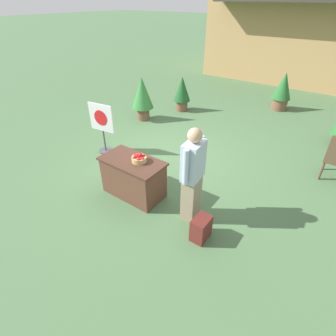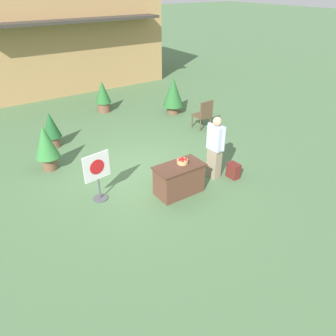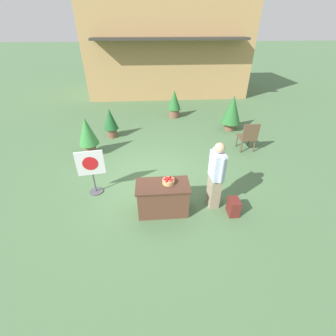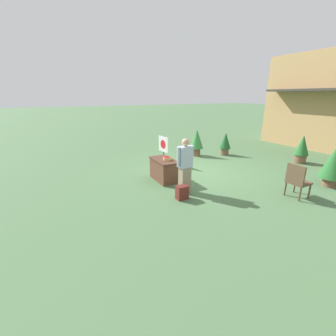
# 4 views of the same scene
# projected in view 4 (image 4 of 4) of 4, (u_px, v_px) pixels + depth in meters

# --- Properties ---
(ground_plane) EXTENTS (120.00, 120.00, 0.00)m
(ground_plane) POSITION_uv_depth(u_px,v_px,m) (193.00, 171.00, 9.20)
(ground_plane) COLOR #4C7047
(display_table) EXTENTS (1.24, 0.67, 0.78)m
(display_table) POSITION_uv_depth(u_px,v_px,m) (164.00, 170.00, 8.15)
(display_table) COLOR brown
(display_table) RESTS_ON ground_plane
(apple_basket) EXTENTS (0.28, 0.28, 0.16)m
(apple_basket) POSITION_uv_depth(u_px,v_px,m) (167.00, 158.00, 7.92)
(apple_basket) COLOR tan
(apple_basket) RESTS_ON display_table
(person_visitor) EXTENTS (0.30, 0.61, 1.74)m
(person_visitor) POSITION_uv_depth(u_px,v_px,m) (185.00, 165.00, 6.99)
(person_visitor) COLOR gray
(person_visitor) RESTS_ON ground_plane
(backpack) EXTENTS (0.24, 0.34, 0.42)m
(backpack) POSITION_uv_depth(u_px,v_px,m) (182.00, 192.00, 6.70)
(backpack) COLOR maroon
(backpack) RESTS_ON ground_plane
(poster_board) EXTENTS (0.68, 0.36, 1.26)m
(poster_board) POSITION_uv_depth(u_px,v_px,m) (163.00, 149.00, 9.93)
(poster_board) COLOR #4C4C51
(poster_board) RESTS_ON ground_plane
(patio_chair) EXTENTS (0.56, 0.56, 1.05)m
(patio_chair) POSITION_uv_depth(u_px,v_px,m) (297.00, 180.00, 6.70)
(patio_chair) COLOR brown
(patio_chair) RESTS_ON ground_plane
(potted_plant_far_left) EXTENTS (0.57, 0.57, 1.15)m
(potted_plant_far_left) POSITION_uv_depth(u_px,v_px,m) (225.00, 143.00, 11.54)
(potted_plant_far_left) COLOR brown
(potted_plant_far_left) RESTS_ON ground_plane
(potted_plant_far_right) EXTENTS (0.67, 0.67, 1.34)m
(potted_plant_far_right) POSITION_uv_depth(u_px,v_px,m) (197.00, 141.00, 11.35)
(potted_plant_far_right) COLOR brown
(potted_plant_far_right) RESTS_ON ground_plane
(potted_plant_near_left) EXTENTS (0.63, 0.63, 1.27)m
(potted_plant_near_left) POSITION_uv_depth(u_px,v_px,m) (302.00, 148.00, 10.16)
(potted_plant_near_left) COLOR brown
(potted_plant_near_left) RESTS_ON ground_plane
(potted_plant_near_right) EXTENTS (0.81, 0.81, 1.46)m
(potted_plant_near_right) POSITION_uv_depth(u_px,v_px,m) (334.00, 163.00, 7.46)
(potted_plant_near_right) COLOR brown
(potted_plant_near_right) RESTS_ON ground_plane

